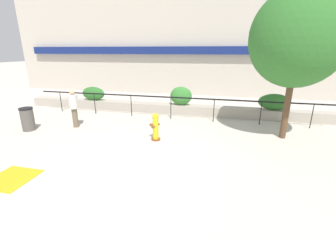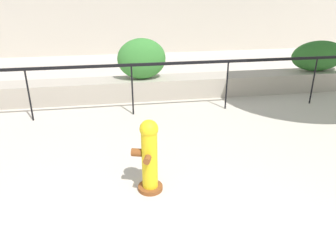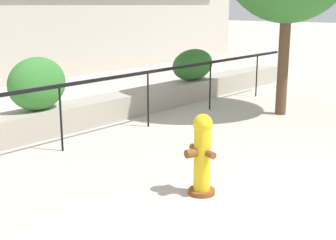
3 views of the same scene
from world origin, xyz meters
TOP-DOWN VIEW (x-y plane):
  - planter_wall_low at (0.00, 6.00)m, footprint 18.00×0.70m
  - fence_railing_segment at (-0.00, 4.90)m, footprint 15.00×0.05m
  - hedge_bush_1 at (0.32, 6.00)m, footprint 1.18×0.70m
  - hedge_bush_2 at (5.05, 6.00)m, footprint 1.55×0.57m
  - fire_hydrant at (0.04, 1.99)m, footprint 0.48×0.48m

SIDE VIEW (x-z plane):
  - planter_wall_low at x=0.00m, z-range 0.00..0.50m
  - fire_hydrant at x=0.04m, z-range 0.01..1.09m
  - hedge_bush_2 at x=5.05m, z-range 0.50..1.31m
  - hedge_bush_1 at x=0.32m, z-range 0.50..1.50m
  - fence_railing_segment at x=0.00m, z-range 0.44..1.59m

